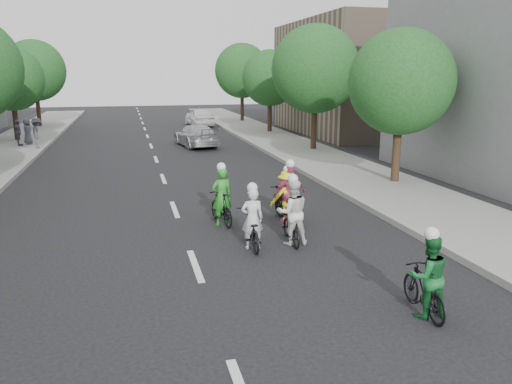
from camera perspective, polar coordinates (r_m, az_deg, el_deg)
name	(u,v)px	position (r m, az deg, el deg)	size (l,w,h in m)	color
ground	(195,266)	(11.62, -6.94, -8.36)	(120.00, 120.00, 0.00)	black
curb_left	(5,184)	(21.66, -26.74, 0.77)	(0.18, 80.00, 0.18)	#999993
sidewalk_right	(341,168)	(23.10, 9.64, 2.70)	(4.00, 80.00, 0.15)	gray
curb_right	(300,170)	(22.38, 5.07, 2.54)	(0.18, 80.00, 0.18)	#999993
bldg_se	(365,77)	(38.80, 12.39, 12.67)	(10.00, 14.00, 8.00)	gray
tree_l_4	(11,79)	(35.39, -26.21, 11.53)	(4.00, 4.00, 5.97)	black
tree_l_5	(34,71)	(44.25, -23.99, 12.57)	(4.80, 4.80, 6.93)	black
tree_r_0	(401,82)	(20.06, 16.24, 11.96)	(4.00, 4.00, 5.97)	black
tree_r_1	(315,69)	(28.20, 6.80, 13.77)	(4.80, 4.80, 6.93)	black
tree_r_2	(270,78)	(36.74, 1.60, 12.88)	(4.00, 4.00, 5.97)	black
tree_r_3	(242,71)	(45.46, -1.62, 13.68)	(4.80, 4.80, 6.93)	black
cyclist_0	(287,201)	(14.66, 3.51, -1.08)	(1.02, 1.89, 1.72)	black
cyclist_1	(289,199)	(14.62, 3.79, -0.85)	(1.08, 1.89, 1.89)	black
cyclist_2	(292,218)	(12.82, 4.11, -3.03)	(0.86, 1.58, 1.84)	black
cyclist_3	(221,203)	(14.42, -3.97, -1.30)	(0.74, 1.67, 1.84)	black
cyclist_4	(252,226)	(12.54, -0.51, -3.94)	(0.72, 1.79, 1.69)	black
cyclist_5	(426,282)	(9.59, 18.88, -9.74)	(0.79, 1.55, 1.69)	black
follow_car_lead	(196,135)	(30.36, -6.90, 6.43)	(1.85, 4.54, 1.32)	#AFB0B4
follow_car_trail	(199,117)	(42.37, -6.48, 8.57)	(1.85, 4.61, 1.57)	white
spectator_0	(37,133)	(30.97, -23.75, 6.19)	(1.11, 0.64, 1.72)	#4A4854
spectator_1	(18,133)	(32.43, -25.53, 6.12)	(0.90, 0.37, 1.53)	#545260
spectator_2	(27,131)	(32.98, -24.66, 6.33)	(0.76, 0.49, 1.55)	#4E4D5A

